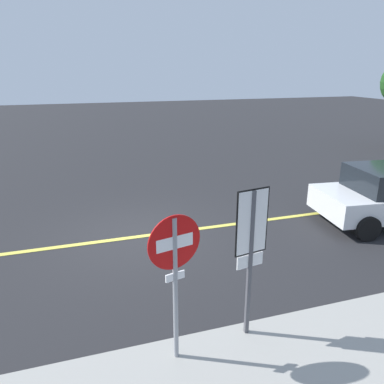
{
  "coord_description": "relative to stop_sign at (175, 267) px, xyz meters",
  "views": [
    {
      "loc": [
        -1.29,
        -8.64,
        4.09
      ],
      "look_at": [
        1.5,
        0.17,
        1.01
      ],
      "focal_mm": 34.76,
      "sensor_mm": 36.0,
      "label": 1
    }
  ],
  "objects": [
    {
      "name": "lane_marking_centre",
      "position": [
        3.2,
        4.44,
        -1.59
      ],
      "size": [
        28.0,
        0.16,
        0.01
      ],
      "primitive_type": "cube",
      "color": "#E0D14C"
    },
    {
      "name": "speed_limit_sign",
      "position": [
        1.18,
        0.16,
        0.17
      ],
      "size": [
        0.54,
        0.11,
        2.52
      ],
      "color": "#4C4C51",
      "rests_on": "ground_plane"
    },
    {
      "name": "stop_sign",
      "position": [
        0.0,
        0.0,
        0.0
      ],
      "size": [
        0.75,
        0.19,
        2.34
      ],
      "color": "gray",
      "rests_on": "ground_plane"
    },
    {
      "name": "ground_plane",
      "position": [
        0.2,
        4.44,
        -1.6
      ],
      "size": [
        80.0,
        80.0,
        0.0
      ],
      "primitive_type": "plane",
      "color": "#262628"
    }
  ]
}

